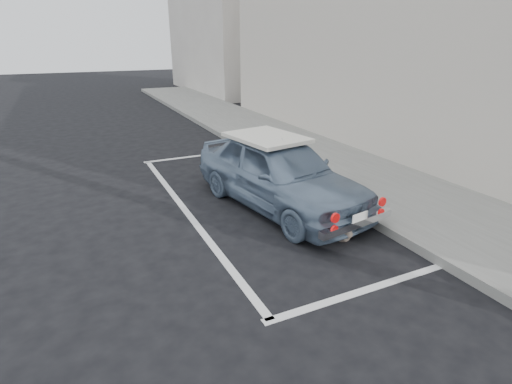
# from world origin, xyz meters

# --- Properties ---
(ground) EXTENTS (80.00, 80.00, 0.00)m
(ground) POSITION_xyz_m (0.00, 0.00, 0.00)
(ground) COLOR black
(ground) RESTS_ON ground
(sidewalk) EXTENTS (2.80, 40.00, 0.15)m
(sidewalk) POSITION_xyz_m (3.20, 2.00, 0.07)
(sidewalk) COLOR slate
(sidewalk) RESTS_ON ground
(shop_building) EXTENTS (3.50, 18.00, 7.00)m
(shop_building) POSITION_xyz_m (6.33, 4.00, 3.49)
(shop_building) COLOR beige
(shop_building) RESTS_ON ground
(building_far) EXTENTS (3.50, 10.00, 8.00)m
(building_far) POSITION_xyz_m (6.35, 20.00, 4.00)
(building_far) COLOR beige
(building_far) RESTS_ON ground
(pline_rear) EXTENTS (3.00, 0.12, 0.01)m
(pline_rear) POSITION_xyz_m (0.50, -0.50, 0.00)
(pline_rear) COLOR silver
(pline_rear) RESTS_ON ground
(pline_front) EXTENTS (3.00, 0.12, 0.01)m
(pline_front) POSITION_xyz_m (0.50, 6.50, 0.00)
(pline_front) COLOR silver
(pline_front) RESTS_ON ground
(pline_side) EXTENTS (0.12, 7.00, 0.01)m
(pline_side) POSITION_xyz_m (-0.90, 3.00, 0.00)
(pline_side) COLOR silver
(pline_side) RESTS_ON ground
(retro_coupe) EXTENTS (2.26, 4.19, 1.35)m
(retro_coupe) POSITION_xyz_m (0.80, 2.44, 0.68)
(retro_coupe) COLOR slate
(retro_coupe) RESTS_ON ground
(cat) EXTENTS (0.27, 0.53, 0.28)m
(cat) POSITION_xyz_m (1.01, 0.73, 0.13)
(cat) COLOR #706455
(cat) RESTS_ON ground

